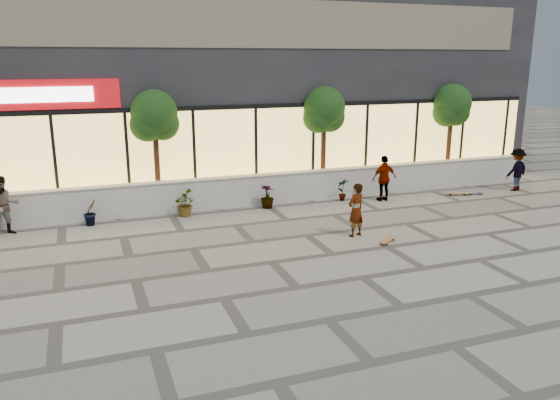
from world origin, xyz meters
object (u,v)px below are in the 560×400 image
object	(u,v)px
skater_center	(356,210)
skater_right_near	(384,178)
tree_east	(452,108)
skater_left	(4,206)
skateboard_center	(388,240)
tree_midwest	(154,119)
skateboard_right_far	(475,193)
tree_mideast	(324,112)
skateboard_right_near	(457,193)
skater_right_far	(517,170)

from	to	relation	value
skater_center	skater_right_near	distance (m)	4.24
tree_east	skater_left	world-z (taller)	tree_east
tree_east	skateboard_center	size ratio (longest dim) A/B	5.33
tree_midwest	skateboard_right_far	xyz separation A→B (m)	(11.18, -2.16, -2.92)
tree_mideast	tree_east	bearing A→B (deg)	0.00
tree_mideast	skater_left	size ratio (longest dim) A/B	2.30
tree_midwest	skater_center	size ratio (longest dim) A/B	2.57
skateboard_center	skateboard_right_near	xyz separation A→B (m)	(5.18, 3.73, 0.01)
skater_left	skateboard_right_far	bearing A→B (deg)	-15.36
tree_midwest	skateboard_right_far	world-z (taller)	tree_midwest
skater_left	skateboard_right_near	size ratio (longest dim) A/B	1.92
skater_right_far	skateboard_right_far	bearing A→B (deg)	-11.33
skater_left	skateboard_center	bearing A→B (deg)	-36.53
skater_center	skater_left	xyz separation A→B (m)	(-9.23, 3.54, 0.09)
tree_midwest	skater_right_near	world-z (taller)	tree_midwest
skater_center	skater_right_far	world-z (taller)	skater_right_far
skater_center	skater_right_far	size ratio (longest dim) A/B	0.95
skateboard_right_far	skater_right_far	bearing A→B (deg)	7.09
tree_midwest	skateboard_right_near	size ratio (longest dim) A/B	4.43
tree_east	skater_right_near	xyz separation A→B (m)	(-3.95, -1.75, -2.18)
skater_right_far	skateboard_center	bearing A→B (deg)	13.31
tree_midwest	skateboard_center	world-z (taller)	tree_midwest
skater_right_far	skateboard_center	distance (m)	8.53
skater_right_near	skateboard_center	xyz separation A→B (m)	(-2.23, -4.00, -0.73)
skater_center	skater_right_far	xyz separation A→B (m)	(8.27, 2.80, 0.04)
tree_east	skateboard_center	xyz separation A→B (m)	(-6.18, -5.75, -2.91)
tree_mideast	skater_left	xyz separation A→B (m)	(-10.48, -1.40, -2.13)
skater_right_near	skateboard_right_far	size ratio (longest dim) A/B	2.25
tree_midwest	tree_mideast	size ratio (longest dim) A/B	1.00
skateboard_center	skater_right_far	bearing A→B (deg)	-10.88
skater_center	skateboard_right_far	size ratio (longest dim) A/B	2.13
tree_east	skater_left	xyz separation A→B (m)	(-15.98, -1.40, -2.13)
skater_center	skateboard_right_far	bearing A→B (deg)	-176.39
skater_left	skater_right_near	size ratio (longest dim) A/B	1.06
tree_east	skateboard_right_near	xyz separation A→B (m)	(-1.00, -2.01, -2.90)
tree_mideast	skateboard_center	bearing A→B (deg)	-96.75
tree_midwest	skater_right_far	xyz separation A→B (m)	(13.02, -2.14, -2.18)
tree_midwest	skater_right_far	world-z (taller)	tree_midwest
tree_midwest	tree_mideast	world-z (taller)	same
skater_right_far	skater_center	bearing A→B (deg)	6.92
tree_midwest	tree_east	bearing A→B (deg)	0.00
skater_left	skateboard_right_near	xyz separation A→B (m)	(14.98, -0.61, -0.77)
skater_right_near	tree_mideast	bearing A→B (deg)	-51.38
skateboard_right_near	tree_mideast	bearing A→B (deg)	173.27
skater_right_far	skateboard_center	world-z (taller)	skater_right_far
tree_east	skateboard_right_near	size ratio (longest dim) A/B	4.43
skateboard_center	skateboard_right_near	distance (m)	6.38
tree_east	tree_midwest	bearing A→B (deg)	180.00
tree_east	tree_mideast	bearing A→B (deg)	180.00
tree_east	skater_left	bearing A→B (deg)	-174.99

